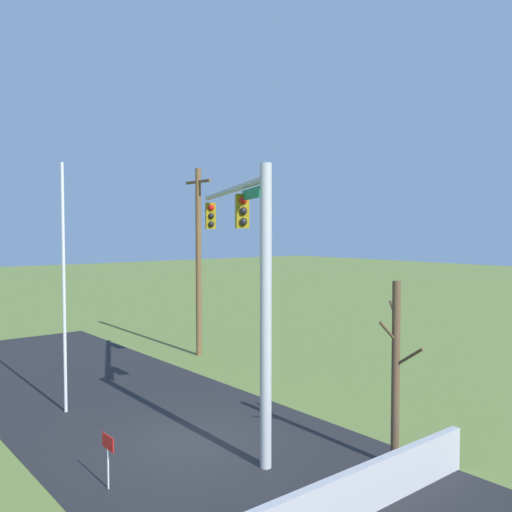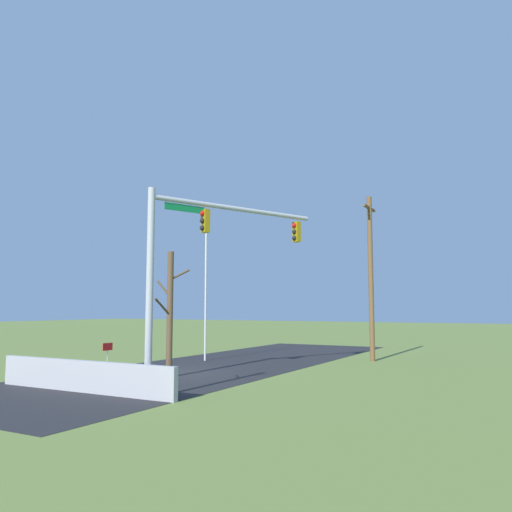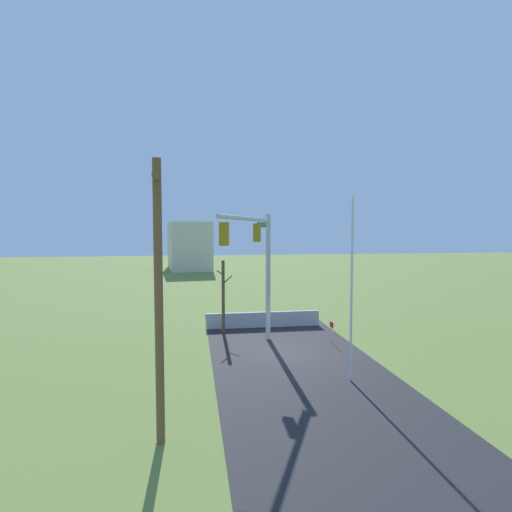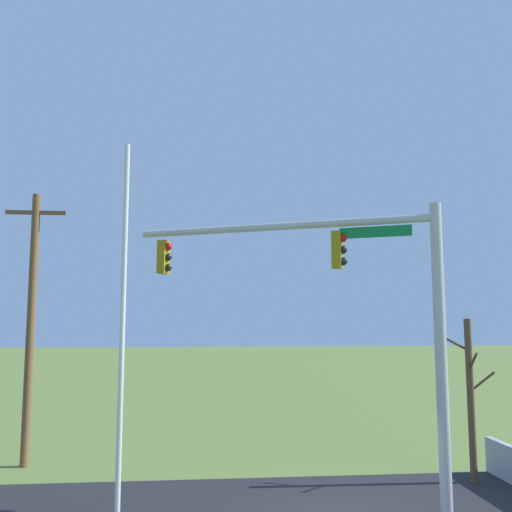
# 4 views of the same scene
# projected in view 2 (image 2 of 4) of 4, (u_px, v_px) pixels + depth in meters

# --- Properties ---
(ground_plane) EXTENTS (160.00, 160.00, 0.00)m
(ground_plane) POSITION_uv_depth(u_px,v_px,m) (178.00, 373.00, 21.37)
(ground_plane) COLOR olive
(road_surface) EXTENTS (28.00, 8.00, 0.01)m
(road_surface) POSITION_uv_depth(u_px,v_px,m) (228.00, 364.00, 24.86)
(road_surface) COLOR #232326
(road_surface) RESTS_ON ground_plane
(sidewalk_corner) EXTENTS (6.00, 6.00, 0.01)m
(sidewalk_corner) POSITION_uv_depth(u_px,v_px,m) (129.00, 385.00, 18.05)
(sidewalk_corner) COLOR #B7B5AD
(sidewalk_corner) RESTS_ON ground_plane
(retaining_fence) EXTENTS (0.20, 7.53, 1.02)m
(retaining_fence) POSITION_uv_depth(u_px,v_px,m) (83.00, 376.00, 16.51)
(retaining_fence) COLOR #A8A8AD
(retaining_fence) RESTS_ON ground_plane
(signal_mast) EXTENTS (7.57, 3.58, 7.34)m
(signal_mast) POSITION_uv_depth(u_px,v_px,m) (199.00, 247.00, 20.74)
(signal_mast) COLOR #B2B5BA
(signal_mast) RESTS_ON ground_plane
(flagpole) EXTENTS (0.10, 0.10, 7.86)m
(flagpole) POSITION_uv_depth(u_px,v_px,m) (206.00, 285.00, 26.61)
(flagpole) COLOR silver
(flagpole) RESTS_ON ground_plane
(utility_pole) EXTENTS (1.90, 0.26, 8.57)m
(utility_pole) POSITION_uv_depth(u_px,v_px,m) (371.00, 275.00, 26.52)
(utility_pole) COLOR brown
(utility_pole) RESTS_ON ground_plane
(bare_tree) EXTENTS (1.27, 1.02, 4.54)m
(bare_tree) POSITION_uv_depth(u_px,v_px,m) (170.00, 320.00, 16.28)
(bare_tree) COLOR brown
(bare_tree) RESTS_ON ground_plane
(open_sign) EXTENTS (0.56, 0.04, 1.22)m
(open_sign) POSITION_uv_depth(u_px,v_px,m) (108.00, 350.00, 21.84)
(open_sign) COLOR silver
(open_sign) RESTS_ON ground_plane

